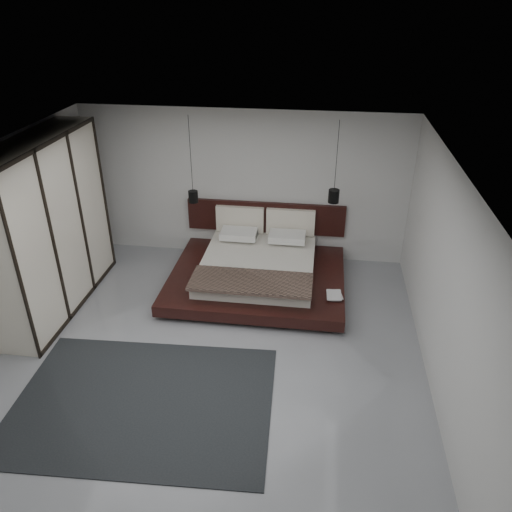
# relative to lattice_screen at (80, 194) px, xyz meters

# --- Properties ---
(floor) EXTENTS (6.00, 6.00, 0.00)m
(floor) POSITION_rel_lattice_screen_xyz_m (2.95, -2.45, -1.30)
(floor) COLOR gray
(floor) RESTS_ON ground
(ceiling) EXTENTS (6.00, 6.00, 0.00)m
(ceiling) POSITION_rel_lattice_screen_xyz_m (2.95, -2.45, 1.50)
(ceiling) COLOR white
(ceiling) RESTS_ON wall_back
(wall_back) EXTENTS (6.00, 0.00, 6.00)m
(wall_back) POSITION_rel_lattice_screen_xyz_m (2.95, 0.55, 0.10)
(wall_back) COLOR beige
(wall_back) RESTS_ON floor
(wall_front) EXTENTS (6.00, 0.00, 6.00)m
(wall_front) POSITION_rel_lattice_screen_xyz_m (2.95, -5.45, 0.10)
(wall_front) COLOR beige
(wall_front) RESTS_ON floor
(wall_right) EXTENTS (0.00, 6.00, 6.00)m
(wall_right) POSITION_rel_lattice_screen_xyz_m (5.95, -2.45, 0.10)
(wall_right) COLOR beige
(wall_right) RESTS_ON floor
(lattice_screen) EXTENTS (0.05, 0.90, 2.60)m
(lattice_screen) POSITION_rel_lattice_screen_xyz_m (0.00, 0.00, 0.00)
(lattice_screen) COLOR black
(lattice_screen) RESTS_ON floor
(bed) EXTENTS (2.97, 2.47, 1.11)m
(bed) POSITION_rel_lattice_screen_xyz_m (3.37, -0.55, -1.00)
(bed) COLOR black
(bed) RESTS_ON floor
(book_lower) EXTENTS (0.28, 0.34, 0.03)m
(book_lower) POSITION_rel_lattice_screen_xyz_m (4.59, -1.23, -1.01)
(book_lower) COLOR #99724C
(book_lower) RESTS_ON bed
(book_upper) EXTENTS (0.25, 0.33, 0.02)m
(book_upper) POSITION_rel_lattice_screen_xyz_m (4.57, -1.26, -0.98)
(book_upper) COLOR #99724C
(book_upper) RESTS_ON book_lower
(pendant_left) EXTENTS (0.17, 0.17, 1.52)m
(pendant_left) POSITION_rel_lattice_screen_xyz_m (2.15, -0.06, 0.09)
(pendant_left) COLOR black
(pendant_left) RESTS_ON ceiling
(pendant_right) EXTENTS (0.19, 0.19, 1.39)m
(pendant_right) POSITION_rel_lattice_screen_xyz_m (4.59, -0.06, 0.23)
(pendant_right) COLOR black
(pendant_right) RESTS_ON ceiling
(wardrobe) EXTENTS (0.66, 2.80, 2.75)m
(wardrobe) POSITION_rel_lattice_screen_xyz_m (0.25, -1.59, 0.08)
(wardrobe) COLOR beige
(wardrobe) RESTS_ON floor
(rug) EXTENTS (3.34, 2.46, 0.01)m
(rug) POSITION_rel_lattice_screen_xyz_m (2.32, -3.60, -1.29)
(rug) COLOR black
(rug) RESTS_ON floor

